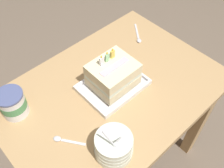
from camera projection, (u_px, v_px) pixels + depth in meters
name	position (u px, v px, depth m)	size (l,w,h in m)	color
ground_plane	(111.00, 159.00, 1.75)	(8.00, 8.00, 0.00)	#6B5B4C
dining_table	(111.00, 107.00, 1.26)	(0.99, 0.70, 0.76)	tan
foil_tray	(113.00, 85.00, 1.16)	(0.28, 0.21, 0.02)	silver
birthday_cake	(113.00, 75.00, 1.11)	(0.19, 0.16, 0.17)	beige
bowl_stack	(114.00, 146.00, 0.93)	(0.14, 0.14, 0.16)	silver
ice_cream_tub	(13.00, 104.00, 1.04)	(0.11, 0.11, 0.12)	white
serving_spoon_near_tray	(61.00, 140.00, 1.00)	(0.09, 0.12, 0.01)	silver
serving_spoon_by_bowls	(138.00, 38.00, 1.37)	(0.11, 0.13, 0.01)	silver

